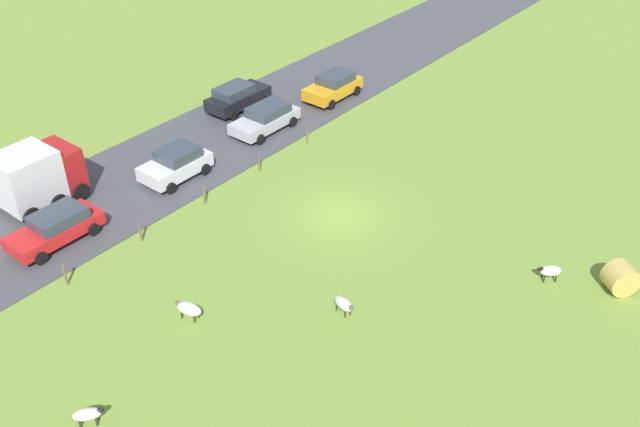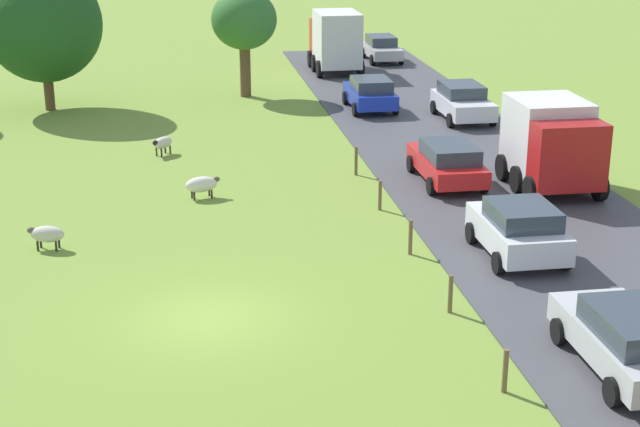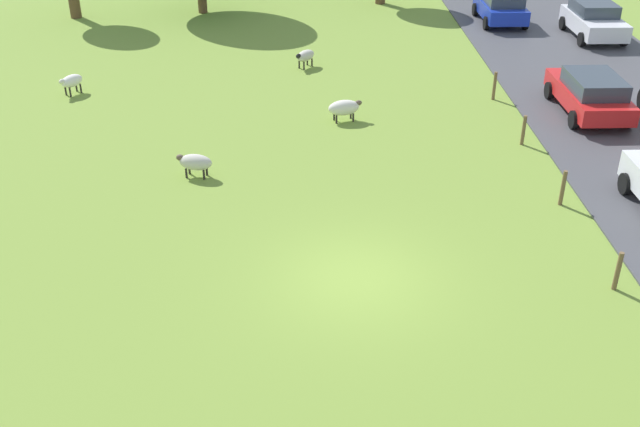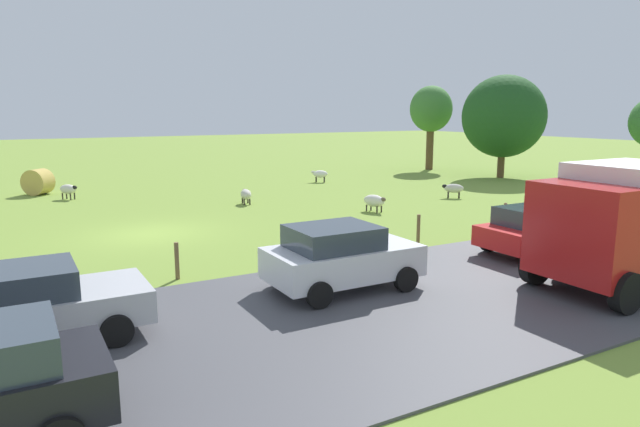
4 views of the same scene
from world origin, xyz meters
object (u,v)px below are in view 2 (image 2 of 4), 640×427
truck_1 (336,40)px  car_4 (370,93)px  car_7 (463,101)px  car_1 (382,48)px  tree_2 (244,21)px  truck_0 (552,143)px  car_0 (519,229)px  sheep_4 (202,184)px  sheep_1 (47,234)px  car_6 (629,339)px  sheep_2 (163,143)px  car_2 (448,162)px  tree_0 (43,24)px

truck_1 → car_4: truck_1 is taller
car_7 → car_1: bearing=91.2°
tree_2 → car_1: tree_2 is taller
truck_0 → car_0: truck_0 is taller
truck_0 → sheep_4: bearing=174.9°
car_0 → car_7: (3.53, 17.10, -0.02)m
car_0 → car_7: 17.46m
truck_0 → car_4: 14.08m
car_7 → truck_1: bearing=106.6°
sheep_1 → car_6: size_ratio=0.26×
car_0 → car_6: (-0.04, -7.19, -0.05)m
sheep_1 → car_6: bearing=-36.5°
sheep_2 → tree_2: size_ratio=0.20×
car_6 → car_4: bearing=90.5°
truck_1 → tree_2: bearing=-135.2°
truck_0 → car_2: bearing=157.7°
sheep_1 → car_2: bearing=18.5°
sheep_4 → car_4: size_ratio=0.32×
sheep_1 → car_0: size_ratio=0.31×
tree_2 → car_4: 7.71m
sheep_2 → car_4: 11.90m
tree_2 → car_2: bearing=-70.2°
tree_0 → car_6: bearing=-62.3°
truck_1 → car_1: size_ratio=1.14×
truck_0 → truck_1: bearing=98.8°
car_0 → car_2: car_0 is taller
tree_2 → car_2: (5.95, -16.49, -3.02)m
car_1 → car_6: car_6 is taller
truck_0 → car_7: size_ratio=0.96×
sheep_4 → truck_1: truck_1 is taller
car_1 → sheep_4: bearing=-115.4°
sheep_4 → car_0: 11.50m
truck_0 → car_7: (0.12, 10.94, -0.86)m
truck_0 → tree_2: bearing=117.6°
sheep_1 → truck_1: size_ratio=0.25×
sheep_2 → car_0: bearing=-52.2°
tree_0 → car_1: bearing=29.0°
car_2 → car_4: car_4 is taller
tree_2 → car_6: bearing=-79.3°
car_2 → car_6: (-0.08, -14.73, 0.02)m
sheep_1 → tree_0: size_ratio=0.17×
sheep_1 → sheep_2: bearing=71.1°
sheep_1 → truck_0: (17.16, 3.21, 1.27)m
sheep_2 → sheep_4: (1.31, -5.97, -0.00)m
car_1 → car_6: size_ratio=0.90×
sheep_1 → car_0: bearing=-12.1°
sheep_1 → truck_0: size_ratio=0.29×
tree_0 → truck_0: size_ratio=1.71×
sheep_2 → tree_2: (4.31, 10.82, 3.37)m
tree_2 → car_4: bearing=-37.4°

